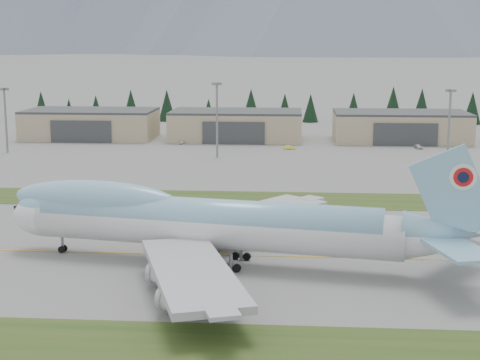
# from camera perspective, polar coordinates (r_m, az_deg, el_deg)

# --- Properties ---
(ground) EXTENTS (7000.00, 7000.00, 0.00)m
(ground) POSITION_cam_1_polar(r_m,az_deg,el_deg) (125.65, 1.12, -5.89)
(ground) COLOR slate
(ground) RESTS_ON ground
(grass_strip_near) EXTENTS (400.00, 14.00, 0.08)m
(grass_strip_near) POSITION_cam_1_polar(r_m,az_deg,el_deg) (89.97, -0.25, -12.81)
(grass_strip_near) COLOR #2B4318
(grass_strip_near) RESTS_ON ground
(grass_strip_far) EXTENTS (400.00, 18.00, 0.08)m
(grass_strip_far) POSITION_cam_1_polar(r_m,az_deg,el_deg) (169.22, 1.97, -1.55)
(grass_strip_far) COLOR #2B4318
(grass_strip_far) RESTS_ON ground
(taxiway_line_main) EXTENTS (400.00, 0.40, 0.02)m
(taxiway_line_main) POSITION_cam_1_polar(r_m,az_deg,el_deg) (125.65, 1.12, -5.89)
(taxiway_line_main) COLOR gold
(taxiway_line_main) RESTS_ON ground
(boeing_747_freighter) EXTENTS (81.06, 68.57, 21.25)m
(boeing_747_freighter) POSITION_cam_1_polar(r_m,az_deg,el_deg) (119.54, -2.45, -3.29)
(boeing_747_freighter) COLOR silver
(boeing_747_freighter) RESTS_ON ground
(hangar_left) EXTENTS (48.00, 26.60, 10.80)m
(hangar_left) POSITION_cam_1_polar(r_m,az_deg,el_deg) (282.42, -11.50, 4.29)
(hangar_left) COLOR tan
(hangar_left) RESTS_ON ground
(hangar_center) EXTENTS (48.00, 26.60, 10.80)m
(hangar_center) POSITION_cam_1_polar(r_m,az_deg,el_deg) (272.70, -0.28, 4.28)
(hangar_center) COLOR tan
(hangar_center) RESTS_ON ground
(hangar_right) EXTENTS (48.00, 26.60, 10.80)m
(hangar_right) POSITION_cam_1_polar(r_m,az_deg,el_deg) (274.56, 12.34, 4.08)
(hangar_right) COLOR tan
(hangar_right) RESTS_ON ground
(floodlight_masts) EXTENTS (189.90, 9.55, 24.19)m
(floodlight_masts) POSITION_cam_1_polar(r_m,az_deg,el_deg) (231.18, 9.49, 5.60)
(floodlight_masts) COLOR gray
(floodlight_masts) RESTS_ON ground
(service_vehicle_a) EXTENTS (2.15, 3.80, 1.22)m
(service_vehicle_a) POSITION_cam_1_polar(r_m,az_deg,el_deg) (262.13, -4.52, 2.80)
(service_vehicle_a) COLOR silver
(service_vehicle_a) RESTS_ON ground
(service_vehicle_b) EXTENTS (4.09, 1.91, 1.30)m
(service_vehicle_b) POSITION_cam_1_polar(r_m,az_deg,el_deg) (249.02, 3.86, 2.40)
(service_vehicle_b) COLOR yellow
(service_vehicle_b) RESTS_ON ground
(service_vehicle_c) EXTENTS (2.57, 4.71, 1.29)m
(service_vehicle_c) POSITION_cam_1_polar(r_m,az_deg,el_deg) (256.90, 13.68, 2.37)
(service_vehicle_c) COLOR #AFAEB3
(service_vehicle_c) RESTS_ON ground
(conifer_belt) EXTENTS (272.92, 13.41, 16.49)m
(conifer_belt) POSITION_cam_1_polar(r_m,az_deg,el_deg) (332.85, 6.55, 5.68)
(conifer_belt) COLOR black
(conifer_belt) RESTS_ON ground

